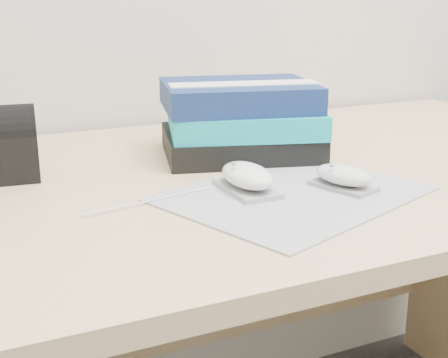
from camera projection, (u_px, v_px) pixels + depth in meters
name	position (u px, v px, depth m)	size (l,w,h in m)	color
desk	(213.00, 285.00, 1.14)	(1.60, 0.80, 0.73)	tan
mousepad	(294.00, 194.00, 0.90)	(0.35, 0.27, 0.00)	gray
mouse_rear	(247.00, 178.00, 0.90)	(0.06, 0.11, 0.05)	#A4A3A6
mouse_front	(343.00, 177.00, 0.92)	(0.08, 0.11, 0.04)	gray
usb_cable	(150.00, 201.00, 0.86)	(0.00, 0.00, 0.20)	white
book_stack	(241.00, 120.00, 1.10)	(0.31, 0.28, 0.13)	black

